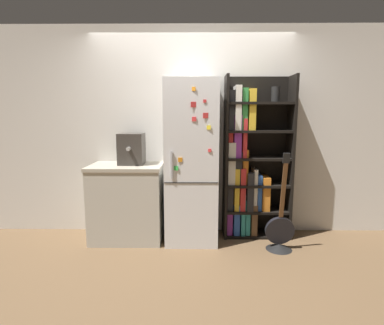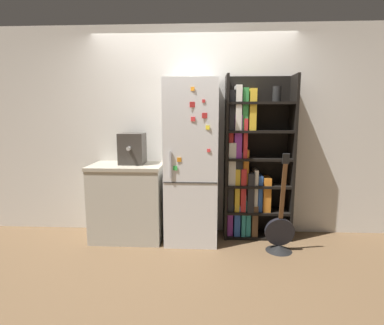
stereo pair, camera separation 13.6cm
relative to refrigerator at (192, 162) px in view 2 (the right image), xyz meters
name	(u,v)px [view 2 (the right image)]	position (x,y,z in m)	size (l,w,h in m)	color
ground_plane	(191,244)	(0.00, -0.15, -0.95)	(16.00, 16.00, 0.00)	brown
wall_back	(193,132)	(0.00, 0.32, 0.35)	(8.00, 0.05, 2.60)	silver
refrigerator	(192,162)	(0.00, 0.00, 0.00)	(0.61, 0.62, 1.91)	silver
bookshelf	(249,166)	(0.71, 0.15, -0.06)	(0.81, 0.33, 1.98)	black
kitchen_counter	(128,201)	(-0.78, 0.01, -0.49)	(0.86, 0.59, 0.92)	#BCB7A8
espresso_machine	(132,149)	(-0.72, 0.06, 0.15)	(0.29, 0.34, 0.37)	#38332D
guitar	(279,237)	(1.00, -0.29, -0.79)	(0.33, 0.29, 1.12)	black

